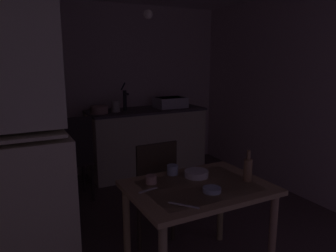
% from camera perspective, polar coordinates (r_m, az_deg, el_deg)
% --- Properties ---
extents(ground_plane, '(4.89, 4.89, 0.00)m').
position_cam_1_polar(ground_plane, '(3.35, -0.35, -17.83)').
color(ground_plane, brown).
extents(wall_back, '(3.73, 0.10, 2.41)m').
position_cam_1_polar(wall_back, '(4.79, -11.35, 6.23)').
color(wall_back, beige).
rests_on(wall_back, ground).
extents(wall_right, '(0.10, 3.99, 2.41)m').
position_cam_1_polar(wall_right, '(4.13, 23.46, 4.60)').
color(wall_right, beige).
rests_on(wall_right, ground).
extents(hutch_cabinet, '(0.90, 0.55, 2.19)m').
position_cam_1_polar(hutch_cabinet, '(2.56, -27.12, -3.76)').
color(hutch_cabinet, beige).
rests_on(hutch_cabinet, ground).
extents(counter_cabinet, '(1.67, 0.64, 0.94)m').
position_cam_1_polar(counter_cabinet, '(4.75, -3.76, -2.62)').
color(counter_cabinet, beige).
rests_on(counter_cabinet, ground).
extents(sink_basin, '(0.44, 0.34, 0.15)m').
position_cam_1_polar(sink_basin, '(4.81, 0.37, 4.21)').
color(sink_basin, white).
rests_on(sink_basin, counter_cabinet).
extents(hand_pump, '(0.05, 0.27, 0.39)m').
position_cam_1_polar(hand_pump, '(4.56, -7.58, 4.84)').
color(hand_pump, '#232328').
rests_on(hand_pump, counter_cabinet).
extents(mixing_bowl_counter, '(0.23, 0.23, 0.10)m').
position_cam_1_polar(mixing_bowl_counter, '(4.37, -12.02, 2.80)').
color(mixing_bowl_counter, tan).
rests_on(mixing_bowl_counter, counter_cabinet).
extents(stoneware_crock, '(0.12, 0.12, 0.15)m').
position_cam_1_polar(stoneware_crock, '(4.46, -9.18, 3.42)').
color(stoneware_crock, beige).
rests_on(stoneware_crock, counter_cabinet).
extents(dining_table, '(1.03, 0.76, 0.74)m').
position_cam_1_polar(dining_table, '(2.49, 5.33, -12.54)').
color(dining_table, tan).
rests_on(dining_table, ground).
extents(chair_far_side, '(0.42, 0.42, 0.95)m').
position_cam_1_polar(chair_far_side, '(2.98, -2.97, -10.90)').
color(chair_far_side, '#34281D').
rests_on(chair_far_side, ground).
extents(chair_by_counter, '(0.43, 0.43, 1.02)m').
position_cam_1_polar(chair_by_counter, '(3.89, -16.18, -5.34)').
color(chair_by_counter, '#302323').
rests_on(chair_by_counter, ground).
extents(serving_bowl_wide, '(0.19, 0.19, 0.05)m').
position_cam_1_polar(serving_bowl_wide, '(2.60, 5.08, -8.33)').
color(serving_bowl_wide, white).
rests_on(serving_bowl_wide, dining_table).
extents(soup_bowl_small, '(0.13, 0.13, 0.03)m').
position_cam_1_polar(soup_bowl_small, '(2.34, 7.72, -11.05)').
color(soup_bowl_small, '#9EB2C6').
rests_on(soup_bowl_small, dining_table).
extents(mug_tall, '(0.08, 0.08, 0.06)m').
position_cam_1_polar(mug_tall, '(2.46, -2.98, -9.37)').
color(mug_tall, tan).
rests_on(mug_tall, dining_table).
extents(teacup_cream, '(0.09, 0.09, 0.08)m').
position_cam_1_polar(teacup_cream, '(2.64, 0.79, -7.71)').
color(teacup_cream, '#9EB2C6').
rests_on(teacup_cream, dining_table).
extents(glass_bottle, '(0.06, 0.06, 0.24)m').
position_cam_1_polar(glass_bottle, '(2.56, 13.87, -7.34)').
color(glass_bottle, olive).
rests_on(glass_bottle, dining_table).
extents(table_knife, '(0.14, 0.17, 0.00)m').
position_cam_1_polar(table_knife, '(2.13, 2.79, -13.74)').
color(table_knife, silver).
rests_on(table_knife, dining_table).
extents(teaspoon_near_bowl, '(0.15, 0.05, 0.00)m').
position_cam_1_polar(teaspoon_near_bowl, '(2.35, -3.55, -11.19)').
color(teaspoon_near_bowl, beige).
rests_on(teaspoon_near_bowl, dining_table).
extents(pendant_bulb, '(0.08, 0.08, 0.08)m').
position_cam_1_polar(pendant_bulb, '(2.85, -3.54, 19.02)').
color(pendant_bulb, '#F9EFCC').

